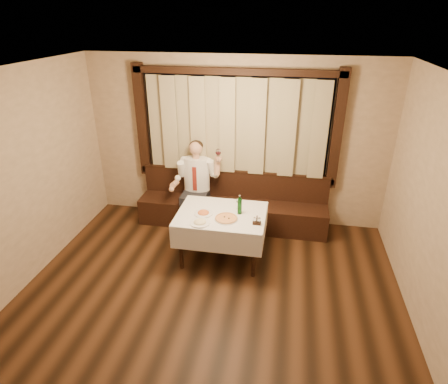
% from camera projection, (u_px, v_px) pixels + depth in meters
% --- Properties ---
extents(room, '(5.01, 6.01, 2.81)m').
position_uv_depth(room, '(210.00, 187.00, 4.41)').
color(room, black).
rests_on(room, ground).
extents(banquette, '(3.20, 0.61, 0.94)m').
position_uv_depth(banquette, '(233.00, 208.00, 6.47)').
color(banquette, black).
rests_on(banquette, ground).
extents(dining_table, '(1.27, 0.97, 0.76)m').
position_uv_depth(dining_table, '(222.00, 220.00, 5.42)').
color(dining_table, black).
rests_on(dining_table, ground).
extents(pizza, '(0.33, 0.33, 0.04)m').
position_uv_depth(pizza, '(226.00, 218.00, 5.21)').
color(pizza, white).
rests_on(pizza, dining_table).
extents(pasta_red, '(0.27, 0.27, 0.09)m').
position_uv_depth(pasta_red, '(203.00, 212.00, 5.34)').
color(pasta_red, white).
rests_on(pasta_red, dining_table).
extents(pasta_cream, '(0.28, 0.28, 0.10)m').
position_uv_depth(pasta_cream, '(200.00, 221.00, 5.10)').
color(pasta_cream, white).
rests_on(pasta_cream, dining_table).
extents(green_bottle, '(0.06, 0.06, 0.29)m').
position_uv_depth(green_bottle, '(240.00, 206.00, 5.31)').
color(green_bottle, '#125519').
rests_on(green_bottle, dining_table).
extents(table_wine_glass, '(0.06, 0.06, 0.17)m').
position_uv_depth(table_wine_glass, '(238.00, 201.00, 5.44)').
color(table_wine_glass, white).
rests_on(table_wine_glass, dining_table).
extents(cruet_caddy, '(0.11, 0.06, 0.12)m').
position_uv_depth(cruet_caddy, '(257.00, 222.00, 5.07)').
color(cruet_caddy, black).
rests_on(cruet_caddy, dining_table).
extents(seated_man, '(0.83, 0.62, 1.48)m').
position_uv_depth(seated_man, '(196.00, 178.00, 6.26)').
color(seated_man, black).
rests_on(seated_man, ground).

